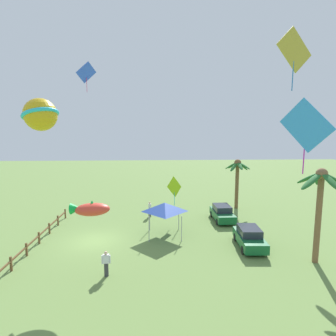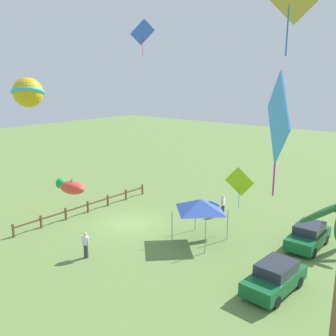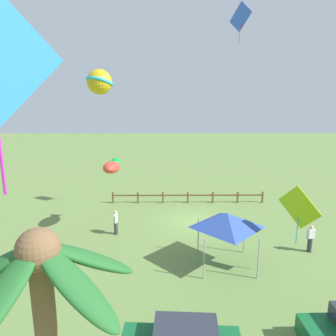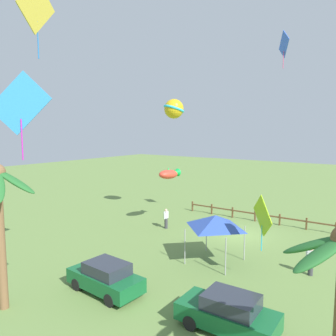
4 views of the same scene
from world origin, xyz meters
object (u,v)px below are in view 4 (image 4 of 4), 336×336
(spectator_1, at_px, (166,218))
(parked_car_1, at_px, (228,313))
(kite_ball_3, at_px, (174,109))
(parked_car_0, at_px, (106,277))
(spectator_0, at_px, (311,261))
(kite_fish_4, at_px, (169,174))
(kite_diamond_2, at_px, (284,45))
(kite_diamond_5, at_px, (37,8))
(festival_tent, at_px, (216,222))
(kite_diamond_0, at_px, (262,216))
(kite_diamond_1, at_px, (20,105))

(spectator_1, bearing_deg, parked_car_1, 135.76)
(kite_ball_3, bearing_deg, parked_car_0, 110.66)
(parked_car_0, relative_size, kite_ball_3, 1.55)
(spectator_0, bearing_deg, kite_fish_4, -15.53)
(kite_diamond_2, height_order, kite_diamond_5, kite_diamond_5)
(festival_tent, bearing_deg, kite_diamond_5, 52.70)
(spectator_0, relative_size, kite_ball_3, 0.62)
(festival_tent, bearing_deg, parked_car_0, 67.68)
(parked_car_0, relative_size, kite_diamond_0, 1.39)
(parked_car_0, distance_m, kite_diamond_5, 13.13)
(kite_diamond_5, bearing_deg, kite_diamond_1, 17.60)
(spectator_1, distance_m, kite_diamond_0, 10.96)
(festival_tent, bearing_deg, parked_car_1, 121.49)
(kite_diamond_0, relative_size, kite_ball_3, 1.12)
(kite_diamond_0, height_order, kite_diamond_5, kite_diamond_5)
(kite_diamond_2, bearing_deg, spectator_0, 123.76)
(parked_car_0, height_order, parked_car_1, same)
(spectator_1, distance_m, kite_diamond_1, 14.25)
(parked_car_0, relative_size, kite_fish_4, 1.69)
(spectator_0, bearing_deg, festival_tent, 15.06)
(parked_car_1, distance_m, kite_diamond_0, 5.53)
(parked_car_0, bearing_deg, kite_ball_3, -69.34)
(kite_diamond_1, distance_m, kite_diamond_5, 4.57)
(parked_car_0, bearing_deg, kite_diamond_0, -137.23)
(kite_diamond_1, distance_m, kite_fish_4, 13.28)
(kite_diamond_0, bearing_deg, parked_car_1, 94.96)
(parked_car_1, xyz_separation_m, kite_diamond_0, (0.42, -4.78, 2.75))
(festival_tent, relative_size, kite_fish_4, 1.21)
(parked_car_0, bearing_deg, spectator_0, -134.79)
(kite_diamond_0, distance_m, kite_fish_4, 11.23)
(festival_tent, height_order, kite_ball_3, kite_ball_3)
(festival_tent, xyz_separation_m, kite_diamond_0, (-3.15, 1.04, 1.03))
(spectator_1, relative_size, kite_diamond_0, 0.55)
(parked_car_0, distance_m, kite_ball_3, 16.52)
(parked_car_0, xyz_separation_m, kite_diamond_0, (-5.76, -5.33, 2.75))
(parked_car_0, xyz_separation_m, kite_diamond_1, (4.21, 1.44, 8.32))
(kite_fish_4, relative_size, kite_diamond_5, 0.65)
(kite_diamond_0, distance_m, kite_diamond_2, 12.64)
(parked_car_0, height_order, kite_ball_3, kite_ball_3)
(parked_car_0, height_order, spectator_1, spectator_1)
(spectator_1, height_order, kite_diamond_0, kite_diamond_0)
(kite_diamond_1, xyz_separation_m, kite_ball_3, (0.71, -14.47, 0.56))
(spectator_0, relative_size, kite_diamond_2, 0.64)
(spectator_0, relative_size, kite_diamond_0, 0.55)
(kite_diamond_1, bearing_deg, parked_car_0, -161.14)
(spectator_1, bearing_deg, kite_diamond_5, 93.30)
(parked_car_0, relative_size, spectator_1, 2.51)
(kite_diamond_1, bearing_deg, parked_car_1, -169.16)
(spectator_1, xyz_separation_m, kite_diamond_1, (0.51, 11.61, 8.25))
(spectator_0, bearing_deg, spectator_1, -12.11)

